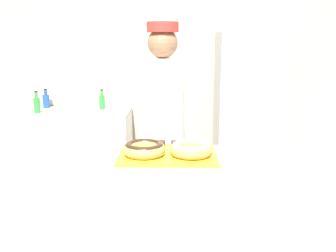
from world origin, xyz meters
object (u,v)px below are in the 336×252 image
(serving_tray, at_px, (168,155))
(bottle_blue, at_px, (46,101))
(brownie_back_left, at_px, (160,144))
(baker_person, at_px, (163,128))
(bottle_green_b, at_px, (37,105))
(donut_light_glaze, at_px, (191,148))
(bottle_green, at_px, (102,102))
(brownie_back_right, at_px, (176,144))
(beverage_fridge, at_px, (245,113))
(donut_chocolate_glaze, at_px, (144,148))
(chest_freezer, at_px, (82,149))

(serving_tray, xyz_separation_m, bottle_blue, (-1.45, 1.97, 0.04))
(brownie_back_left, height_order, baker_person, baker_person)
(bottle_green_b, bearing_deg, donut_light_glaze, -46.69)
(donut_light_glaze, distance_m, bottle_green, 2.14)
(brownie_back_right, xyz_separation_m, beverage_fridge, (0.77, 1.58, -0.09))
(brownie_back_right, xyz_separation_m, baker_person, (-0.11, 0.46, 0.00))
(donut_chocolate_glaze, distance_m, beverage_fridge, 2.04)
(donut_light_glaze, height_order, brownie_back_right, donut_light_glaze)
(serving_tray, relative_size, bottle_blue, 2.80)
(baker_person, bearing_deg, bottle_blue, 136.19)
(brownie_back_right, height_order, beverage_fridge, beverage_fridge)
(bottle_green_b, xyz_separation_m, bottle_blue, (-0.01, 0.32, -0.01))
(brownie_back_left, xyz_separation_m, chest_freezer, (-0.95, 1.59, -0.51))
(bottle_green_b, distance_m, bottle_blue, 0.32)
(chest_freezer, bearing_deg, beverage_fridge, -0.21)
(baker_person, relative_size, bottle_green, 7.80)
(chest_freezer, height_order, bottle_blue, bottle_blue)
(brownie_back_left, relative_size, brownie_back_right, 1.00)
(baker_person, distance_m, bottle_green, 1.46)
(beverage_fridge, bearing_deg, bottle_blue, 174.49)
(donut_chocolate_glaze, height_order, bottle_green_b, bottle_green_b)
(baker_person, bearing_deg, brownie_back_left, -90.78)
(donut_chocolate_glaze, bearing_deg, bottle_green, 108.22)
(beverage_fridge, bearing_deg, serving_tray, -115.30)
(brownie_back_right, distance_m, bottle_green, 1.91)
(donut_light_glaze, bearing_deg, brownie_back_left, 134.38)
(donut_light_glaze, relative_size, brownie_back_right, 3.81)
(beverage_fridge, bearing_deg, donut_chocolate_glaze, -118.55)
(donut_chocolate_glaze, bearing_deg, bottle_blue, 122.96)
(donut_chocolate_glaze, bearing_deg, serving_tray, 16.47)
(beverage_fridge, relative_size, chest_freezer, 1.58)
(bottle_green_b, bearing_deg, donut_chocolate_glaze, -52.52)
(brownie_back_right, bearing_deg, serving_tray, -108.79)
(serving_tray, bearing_deg, brownie_back_left, 108.79)
(baker_person, bearing_deg, brownie_back_right, -76.90)
(donut_light_glaze, height_order, baker_person, baker_person)
(baker_person, xyz_separation_m, bottle_green, (-0.73, 1.26, 0.01))
(beverage_fridge, xyz_separation_m, bottle_blue, (-2.28, 0.22, 0.09))
(bottle_green_b, bearing_deg, bottle_blue, 91.76)
(baker_person, distance_m, bottle_green_b, 1.73)
(baker_person, height_order, chest_freezer, baker_person)
(bottle_blue, bearing_deg, beverage_fridge, -5.51)
(chest_freezer, distance_m, bottle_blue, 0.72)
(donut_light_glaze, distance_m, brownie_back_left, 0.29)
(donut_light_glaze, height_order, chest_freezer, donut_light_glaze)
(donut_chocolate_glaze, xyz_separation_m, brownie_back_left, (0.09, 0.21, -0.03))
(serving_tray, distance_m, chest_freezer, 2.08)
(serving_tray, bearing_deg, donut_chocolate_glaze, -163.53)
(serving_tray, bearing_deg, chest_freezer, 119.90)
(brownie_back_left, bearing_deg, bottle_blue, 127.77)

